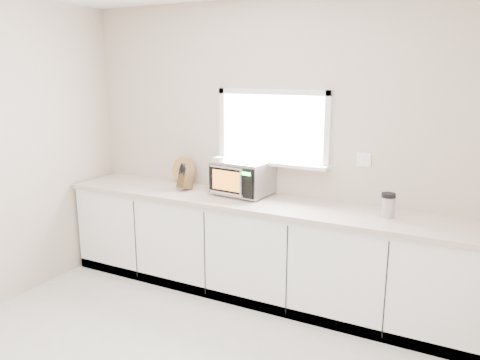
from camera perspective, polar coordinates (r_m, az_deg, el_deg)
The scene contains 7 objects.
back_wall at distance 4.39m, azimuth 4.04°, elevation 4.00°, with size 4.00×0.17×2.70m.
cabinets at distance 4.38m, azimuth 2.28°, elevation -8.56°, with size 3.92×0.60×0.88m, color white.
countertop at distance 4.22m, azimuth 2.28°, elevation -2.80°, with size 3.92×0.64×0.04m, color beige.
microwave at distance 4.38m, azimuth 0.31°, elevation 0.38°, with size 0.54×0.46×0.33m.
knife_block at distance 4.59m, azimuth -6.63°, elevation 0.20°, with size 0.11×0.20×0.27m.
cutting_board at distance 4.86m, azimuth -6.86°, elevation 1.17°, with size 0.28×0.28×0.02m, color #B08844.
coffee_grinder at distance 3.91m, azimuth 17.58°, elevation -2.92°, with size 0.13×0.13×0.20m.
Camera 1 is at (1.71, -1.99, 2.06)m, focal length 35.00 mm.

